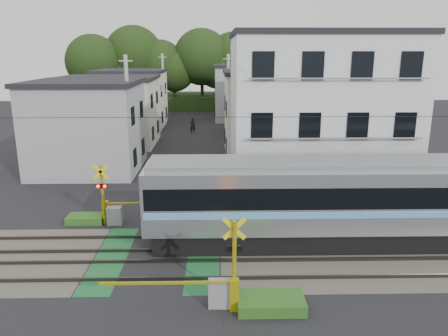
{
  "coord_description": "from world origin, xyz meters",
  "views": [
    {
      "loc": [
        2.38,
        -16.44,
        8.16
      ],
      "look_at": [
        2.86,
        5.0,
        2.45
      ],
      "focal_mm": 35.0,
      "sensor_mm": 36.0,
      "label": 1
    }
  ],
  "objects_px": {
    "apartment_block": "(316,113)",
    "pedestrian": "(192,125)",
    "crossing_signal_near": "(222,287)",
    "crossing_signal_far": "(113,210)"
  },
  "relations": [
    {
      "from": "crossing_signal_near",
      "to": "crossing_signal_far",
      "type": "height_order",
      "value": "same"
    },
    {
      "from": "crossing_signal_near",
      "to": "crossing_signal_far",
      "type": "distance_m",
      "value": 8.95
    },
    {
      "from": "crossing_signal_near",
      "to": "pedestrian",
      "type": "distance_m",
      "value": 32.15
    },
    {
      "from": "crossing_signal_far",
      "to": "apartment_block",
      "type": "distance_m",
      "value": 13.14
    },
    {
      "from": "crossing_signal_far",
      "to": "apartment_block",
      "type": "bearing_deg",
      "value": 27.78
    },
    {
      "from": "apartment_block",
      "to": "pedestrian",
      "type": "height_order",
      "value": "apartment_block"
    },
    {
      "from": "crossing_signal_near",
      "to": "apartment_block",
      "type": "xyz_separation_m",
      "value": [
        5.91,
        13.15,
        3.94
      ]
    },
    {
      "from": "crossing_signal_far",
      "to": "pedestrian",
      "type": "relative_size",
      "value": 2.93
    },
    {
      "from": "crossing_signal_near",
      "to": "pedestrian",
      "type": "height_order",
      "value": "crossing_signal_near"
    },
    {
      "from": "pedestrian",
      "to": "crossing_signal_far",
      "type": "bearing_deg",
      "value": 82.45
    }
  ]
}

